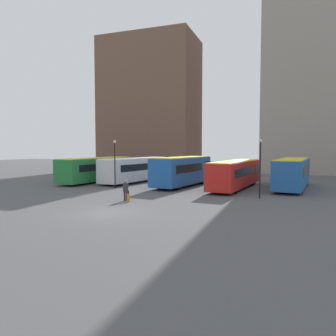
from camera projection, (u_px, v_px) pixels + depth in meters
The scene contains 11 objects.
ground_plane at pixel (108, 213), 20.69m from camera, with size 160.00×160.00×0.00m, color #4C4C4F.
building_block_left at pixel (150, 104), 65.70m from camera, with size 18.35×11.75×25.62m.
bus_0 at pixel (98, 168), 39.74m from camera, with size 3.34×12.19×2.91m.
bus_1 at pixel (135, 169), 38.99m from camera, with size 4.34×10.95×2.92m.
bus_2 at pixel (183, 170), 34.93m from camera, with size 3.99×10.12×3.13m.
bus_3 at pixel (236, 173), 33.02m from camera, with size 3.74×11.86×2.79m.
bus_4 at pixel (293, 172), 32.93m from camera, with size 3.77×11.38×3.01m.
traveler at pixel (126, 188), 25.26m from camera, with size 0.55×0.55×1.62m.
suitcase at pixel (129, 198), 24.86m from camera, with size 0.32×0.37×0.87m.
lamp_post_0 at pixel (115, 160), 33.26m from camera, with size 0.28×0.28×4.84m.
lamp_post_1 at pixel (260, 163), 26.37m from camera, with size 0.28×0.28×4.79m.
Camera 1 is at (10.60, -17.92, 4.09)m, focal length 35.00 mm.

